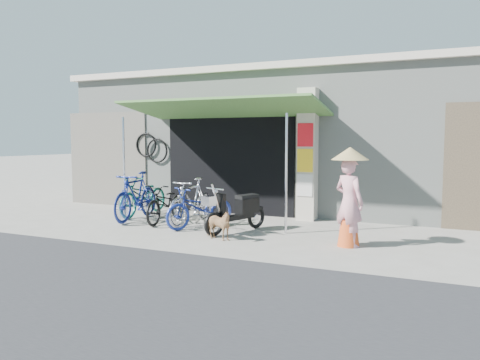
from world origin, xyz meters
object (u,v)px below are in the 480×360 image
at_px(bike_teal, 144,195).
at_px(bike_black, 166,203).
at_px(bike_silver, 192,201).
at_px(nun, 349,197).
at_px(moped, 237,211).
at_px(street_dog, 217,225).
at_px(bike_navy, 200,207).
at_px(bike_blue, 136,196).

distance_m(bike_teal, bike_black, 1.19).
distance_m(bike_black, bike_silver, 0.65).
height_order(bike_black, nun, nun).
bearing_deg(bike_teal, moped, -18.96).
bearing_deg(street_dog, nun, -65.03).
relative_size(bike_navy, nun, 0.96).
relative_size(bike_navy, street_dog, 2.49).
bearing_deg(bike_navy, bike_blue, -160.67).
bearing_deg(moped, bike_teal, -176.39).
distance_m(bike_teal, bike_silver, 1.78).
height_order(bike_silver, moped, bike_silver).
xyz_separation_m(bike_black, bike_navy, (1.00, -0.25, -0.01)).
xyz_separation_m(bike_silver, bike_navy, (0.35, -0.26, -0.07)).
height_order(bike_teal, moped, bike_teal).
bearing_deg(bike_blue, bike_teal, 104.12).
bearing_deg(bike_black, bike_navy, -18.77).
height_order(bike_blue, street_dog, bike_blue).
xyz_separation_m(bike_blue, moped, (2.71, -0.34, -0.13)).
distance_m(bike_navy, moped, 0.90).
xyz_separation_m(street_dog, moped, (0.04, 0.82, 0.14)).
bearing_deg(bike_black, moped, -15.28).
height_order(bike_navy, moped, moped).
relative_size(bike_teal, bike_blue, 1.01).
distance_m(bike_blue, moped, 2.73).
distance_m(street_dog, nun, 2.43).
relative_size(bike_blue, bike_navy, 1.12).
height_order(bike_teal, bike_navy, bike_teal).
xyz_separation_m(bike_blue, nun, (4.99, -0.70, 0.30)).
relative_size(bike_teal, bike_black, 1.11).
relative_size(bike_navy, moped, 1.05).
bearing_deg(bike_silver, bike_black, -175.29).
xyz_separation_m(bike_teal, street_dog, (2.89, -1.76, -0.21)).
bearing_deg(street_dog, bike_black, 71.80).
height_order(bike_blue, bike_black, bike_blue).
xyz_separation_m(bike_teal, bike_silver, (1.68, -0.59, 0.02)).
xyz_separation_m(bike_teal, bike_blue, (0.22, -0.61, 0.06)).
bearing_deg(moped, street_dog, -71.23).
distance_m(bike_blue, nun, 5.04).
bearing_deg(moped, bike_navy, -164.91).
height_order(bike_teal, street_dog, bike_teal).
bearing_deg(nun, bike_navy, 20.38).
height_order(bike_black, bike_silver, bike_silver).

